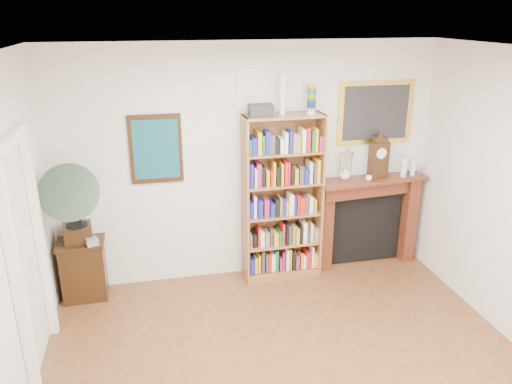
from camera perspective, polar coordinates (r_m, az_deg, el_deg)
The scene contains 15 objects.
room at distance 3.61m, azimuth 7.20°, elevation -8.12°, with size 4.51×5.01×2.81m.
door_casing at distance 4.70m, azimuth -24.79°, elevation -4.90°, with size 0.08×1.02×2.17m.
teal_poster at distance 5.66m, azimuth -11.37°, elevation 4.82°, with size 0.58×0.04×0.78m.
small_picture at distance 5.63m, azimuth -0.89°, elevation 12.41°, with size 0.26×0.04×0.30m.
gilt_painting at distance 6.19m, azimuth 13.50°, elevation 8.81°, with size 0.95×0.04×0.75m.
bookshelf at distance 5.85m, azimuth 3.06°, elevation 0.28°, with size 0.93×0.35×2.31m.
side_cabinet at distance 6.01m, azimuth -19.08°, elevation -8.37°, with size 0.51×0.37×0.70m, color black.
fireplace at distance 6.45m, azimuth 12.54°, elevation -2.33°, with size 1.42×0.46×1.18m.
gramophone at distance 5.53m, azimuth -20.41°, elevation -0.81°, with size 0.68×0.81×0.97m.
cd_stack at distance 5.72m, azimuth -18.26°, elevation -5.39°, with size 0.12×0.12×0.08m, color #A6A7B2.
mantel_clock at distance 6.20m, azimuth 13.85°, elevation 3.79°, with size 0.23×0.15×0.51m.
flower_vase at distance 6.11m, azimuth 10.11°, elevation 2.09°, with size 0.14×0.14×0.14m, color silver.
teacup at distance 6.13m, azimuth 12.76°, elevation 1.55°, with size 0.08×0.08×0.06m, color white.
bottle_left at distance 6.37m, azimuth 16.55°, elevation 2.75°, with size 0.07×0.07×0.24m, color silver.
bottle_right at distance 6.45m, azimuth 17.51°, elevation 2.69°, with size 0.06×0.06×0.20m, color silver.
Camera 1 is at (-1.12, -2.99, 3.09)m, focal length 35.00 mm.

